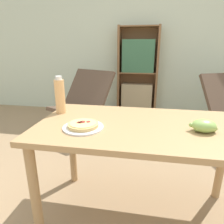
{
  "coord_description": "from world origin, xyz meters",
  "views": [
    {
      "loc": [
        -0.02,
        -1.13,
        1.2
      ],
      "look_at": [
        -0.24,
        0.11,
        0.79
      ],
      "focal_mm": 32.0,
      "sensor_mm": 36.0,
      "label": 1
    }
  ],
  "objects_px": {
    "pizza_on_plate": "(83,126)",
    "drink_bottle": "(60,96)",
    "lounge_chair_near": "(82,114)",
    "bookshelf": "(137,76)",
    "grape_bunch": "(204,126)"
  },
  "relations": [
    {
      "from": "drink_bottle",
      "to": "bookshelf",
      "type": "xyz_separation_m",
      "value": [
        0.45,
        2.25,
        -0.15
      ]
    },
    {
      "from": "lounge_chair_near",
      "to": "bookshelf",
      "type": "height_order",
      "value": "bookshelf"
    },
    {
      "from": "pizza_on_plate",
      "to": "grape_bunch",
      "type": "relative_size",
      "value": 1.58
    },
    {
      "from": "pizza_on_plate",
      "to": "lounge_chair_near",
      "type": "relative_size",
      "value": 0.26
    },
    {
      "from": "pizza_on_plate",
      "to": "drink_bottle",
      "type": "xyz_separation_m",
      "value": [
        -0.26,
        0.26,
        0.11
      ]
    },
    {
      "from": "lounge_chair_near",
      "to": "drink_bottle",
      "type": "bearing_deg",
      "value": -53.93
    },
    {
      "from": "drink_bottle",
      "to": "grape_bunch",
      "type": "bearing_deg",
      "value": -11.54
    },
    {
      "from": "drink_bottle",
      "to": "lounge_chair_near",
      "type": "height_order",
      "value": "drink_bottle"
    },
    {
      "from": "pizza_on_plate",
      "to": "grape_bunch",
      "type": "bearing_deg",
      "value": 5.28
    },
    {
      "from": "grape_bunch",
      "to": "lounge_chair_near",
      "type": "distance_m",
      "value": 1.98
    },
    {
      "from": "grape_bunch",
      "to": "lounge_chair_near",
      "type": "bearing_deg",
      "value": 130.1
    },
    {
      "from": "lounge_chair_near",
      "to": "bookshelf",
      "type": "bearing_deg",
      "value": 76.9
    },
    {
      "from": "pizza_on_plate",
      "to": "drink_bottle",
      "type": "relative_size",
      "value": 0.9
    },
    {
      "from": "grape_bunch",
      "to": "drink_bottle",
      "type": "distance_m",
      "value": 0.99
    },
    {
      "from": "pizza_on_plate",
      "to": "bookshelf",
      "type": "height_order",
      "value": "bookshelf"
    }
  ]
}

